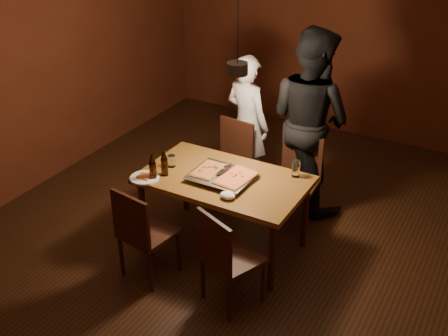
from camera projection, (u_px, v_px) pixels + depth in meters
The scene contains 19 objects.
room_shell at pixel (237, 107), 4.87m from camera, with size 6.00×6.00×6.00m.
dining_table at pixel (224, 185), 5.13m from camera, with size 1.50×0.90×0.75m.
chair_far_left at pixel (231, 154), 5.98m from camera, with size 0.47×0.47×0.49m.
chair_far_right at pixel (298, 172), 5.63m from camera, with size 0.45×0.45×0.49m.
chair_near_left at pixel (141, 227), 4.78m from camera, with size 0.48×0.48×0.49m.
chair_near_right at pixel (225, 252), 4.47m from camera, with size 0.55×0.55×0.49m.
pizza_tray at pixel (222, 177), 5.06m from camera, with size 0.55×0.45×0.05m, color silver.
pizza_meat at pixel (208, 170), 5.11m from camera, with size 0.22×0.34×0.02m, color maroon.
pizza_cheese at pixel (236, 177), 4.98m from camera, with size 0.25×0.40×0.02m, color gold.
spatula at pixel (222, 172), 5.06m from camera, with size 0.09×0.24×0.04m, color silver, non-canonical shape.
beer_bottle_a at pixel (153, 167), 5.02m from camera, with size 0.07×0.07×0.25m.
beer_bottle_b at pixel (164, 163), 5.08m from camera, with size 0.07×0.07×0.25m.
water_glass_left at pixel (172, 161), 5.26m from camera, with size 0.07×0.07×0.11m, color silver.
water_glass_right at pixel (296, 169), 5.09m from camera, with size 0.08×0.08×0.16m, color silver.
plate_slice at pixel (145, 178), 5.08m from camera, with size 0.27×0.27×0.03m.
napkin at pixel (228, 195), 4.77m from camera, with size 0.14×0.10×0.06m, color white.
diner_white at pixel (247, 124), 6.09m from camera, with size 0.56×0.37×1.55m, color silver.
diner_dark at pixel (310, 120), 5.73m from camera, with size 0.94×0.73×1.93m, color black.
pendant_lamp at pixel (237, 67), 4.70m from camera, with size 0.18×0.18×1.10m.
Camera 1 is at (2.12, -4.01, 3.25)m, focal length 45.00 mm.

